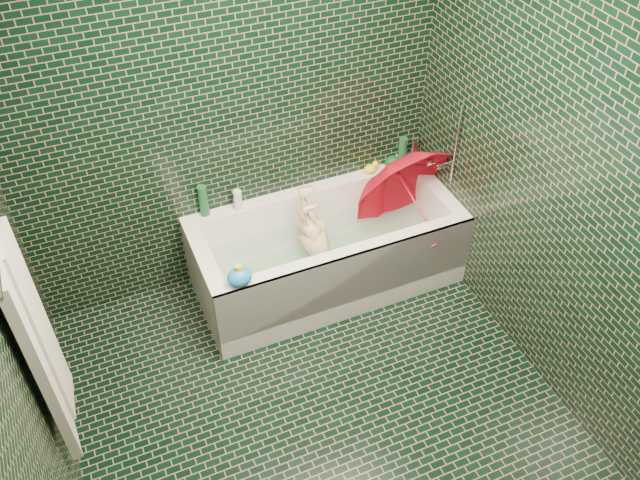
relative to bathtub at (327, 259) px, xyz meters
name	(u,v)px	position (x,y,z in m)	size (l,w,h in m)	color
floor	(326,424)	(-0.45, -1.01, -0.21)	(2.80, 2.80, 0.00)	black
wall_back	(230,107)	(-0.45, 0.39, 1.04)	(2.80, 2.80, 0.00)	black
wall_left	(13,360)	(-1.75, -1.01, 1.04)	(2.80, 2.80, 0.00)	black
wall_right	(570,191)	(0.85, -1.01, 1.04)	(2.80, 2.80, 0.00)	black
bathtub	(327,259)	(0.00, 0.00, 0.00)	(1.70, 0.75, 0.55)	white
bath_mat	(326,263)	(0.00, 0.02, -0.06)	(1.35, 0.47, 0.01)	green
water	(326,248)	(0.00, 0.02, 0.09)	(1.48, 0.53, 0.00)	silver
towel	(39,346)	(-1.69, -0.77, 0.82)	(0.08, 0.44, 1.12)	#B7B3A9
faucet	(444,160)	(0.81, 0.01, 0.56)	(0.18, 0.19, 0.55)	silver
child	(320,252)	(-0.06, -0.02, 0.10)	(0.34, 0.22, 0.92)	#E2B78D
umbrella	(415,202)	(0.58, -0.08, 0.36)	(0.72, 0.72, 0.63)	red
soap_bottle_a	(403,167)	(0.70, 0.31, 0.34)	(0.11, 0.11, 0.28)	white
soap_bottle_b	(413,160)	(0.80, 0.35, 0.34)	(0.09, 0.09, 0.19)	#421C6B
soap_bottle_c	(395,168)	(0.64, 0.32, 0.34)	(0.12, 0.12, 0.15)	#154B22
bottle_right_tall	(402,153)	(0.68, 0.31, 0.46)	(0.06, 0.06, 0.24)	#154B22
bottle_right_pump	(414,151)	(0.80, 0.35, 0.42)	(0.05, 0.05, 0.17)	silver
bottle_left_tall	(203,201)	(-0.69, 0.36, 0.45)	(0.06, 0.06, 0.22)	#154B22
bottle_left_short	(238,200)	(-0.48, 0.33, 0.41)	(0.05, 0.05, 0.14)	white
rubber_duck	(371,168)	(0.47, 0.33, 0.38)	(0.12, 0.09, 0.09)	yellow
bath_toy	(240,277)	(-0.68, -0.31, 0.40)	(0.18, 0.17, 0.14)	#177FCF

